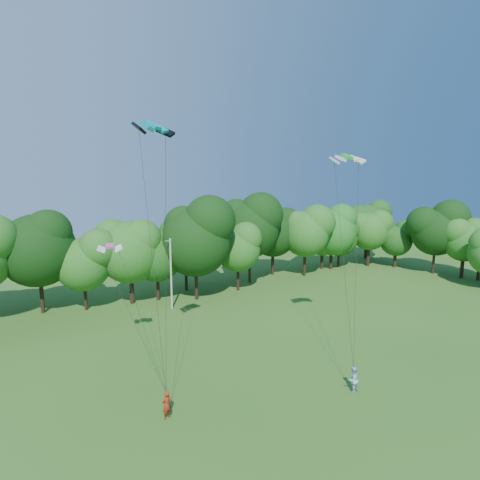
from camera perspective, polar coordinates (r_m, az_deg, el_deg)
utility_pole at (r=45.05m, az=-10.47°, el=-4.97°), size 1.58×0.78×8.49m
kite_flyer_left at (r=26.53m, az=-11.12°, el=-23.43°), size 0.76×0.59×1.85m
kite_flyer_right at (r=29.84m, az=16.82°, el=-19.66°), size 0.93×0.72×1.91m
kite_teal at (r=25.83m, az=-13.22°, el=16.74°), size 2.99×2.08×0.71m
kite_green at (r=30.63m, az=15.97°, el=12.16°), size 2.83×1.96×0.51m
kite_pink at (r=31.42m, az=-19.24°, el=-0.85°), size 2.07×1.37×0.32m
tree_back_center at (r=47.31m, az=-6.81°, el=1.26°), size 9.69×9.69×14.10m
tree_back_east at (r=65.80m, az=13.89°, el=2.53°), size 8.86×8.86×12.88m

